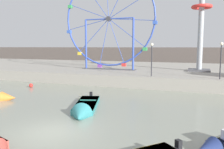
# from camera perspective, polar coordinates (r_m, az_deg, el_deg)

# --- Properties ---
(ground_plane) EXTENTS (240.00, 240.00, 0.00)m
(ground_plane) POSITION_cam_1_polar(r_m,az_deg,el_deg) (13.34, -14.28, -13.48)
(ground_plane) COLOR gray
(quay_promenade) EXTENTS (110.00, 24.92, 1.33)m
(quay_promenade) POSITION_cam_1_polar(r_m,az_deg,el_deg) (37.82, 9.32, 0.79)
(quay_promenade) COLOR gray
(quay_promenade) RESTS_ON ground_plane
(distant_town_skyline) EXTENTS (140.00, 3.00, 4.40)m
(distant_town_skyline) POSITION_cam_1_polar(r_m,az_deg,el_deg) (58.32, 13.35, 4.31)
(distant_town_skyline) COLOR #564C47
(distant_town_skyline) RESTS_ON ground_plane
(motorboat_teal_painted) EXTENTS (3.26, 6.16, 1.43)m
(motorboat_teal_painted) POSITION_cam_1_polar(r_m,az_deg,el_deg) (16.76, -6.85, -8.39)
(motorboat_teal_painted) COLOR teal
(motorboat_teal_painted) RESTS_ON ground_plane
(ferris_wheel_blue_frame) EXTENTS (13.47, 1.20, 13.79)m
(ferris_wheel_blue_frame) POSITION_cam_1_polar(r_m,az_deg,el_deg) (33.55, -0.81, 13.11)
(ferris_wheel_blue_frame) COLOR #334CA8
(ferris_wheel_blue_frame) RESTS_ON quay_promenade
(drop_tower_steel_tower) EXTENTS (2.80, 2.80, 11.94)m
(drop_tower_steel_tower) POSITION_cam_1_polar(r_m,az_deg,el_deg) (33.31, 20.91, 10.82)
(drop_tower_steel_tower) COLOR #999EA3
(drop_tower_steel_tower) RESTS_ON quay_promenade
(promenade_lamp_near) EXTENTS (0.32, 0.32, 3.65)m
(promenade_lamp_near) POSITION_cam_1_polar(r_m,az_deg,el_deg) (25.86, 9.70, 4.86)
(promenade_lamp_near) COLOR #2D2D33
(promenade_lamp_near) RESTS_ON quay_promenade
(promenade_lamp_far) EXTENTS (0.32, 0.32, 3.70)m
(promenade_lamp_far) POSITION_cam_1_polar(r_m,az_deg,el_deg) (25.62, 25.11, 4.36)
(promenade_lamp_far) COLOR #2D2D33
(promenade_lamp_far) RESTS_ON quay_promenade
(mooring_buoy_orange) EXTENTS (0.44, 0.44, 0.44)m
(mooring_buoy_orange) POSITION_cam_1_polar(r_m,az_deg,el_deg) (27.95, -19.21, -2.53)
(mooring_buoy_orange) COLOR red
(mooring_buoy_orange) RESTS_ON ground_plane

